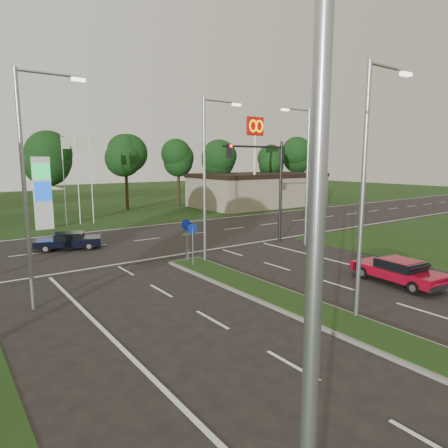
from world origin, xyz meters
TOP-DOWN VIEW (x-y plane):
  - verge_far at (0.00, 55.00)m, footprint 160.00×50.00m
  - cross_road at (0.00, 24.00)m, footprint 160.00×12.00m
  - median_kerb at (0.00, 4.00)m, footprint 2.00×26.00m
  - commercial_building at (22.00, 36.00)m, footprint 16.00×9.00m
  - streetlight_median_near at (1.00, 6.00)m, footprint 2.53×0.22m
  - streetlight_median_far at (1.00, 16.00)m, footprint 2.53×0.22m
  - streetlight_left_near at (-8.30, 0.00)m, footprint 2.53×0.22m
  - streetlight_left_far at (-8.30, 14.00)m, footprint 2.53×0.22m
  - streetlight_right_far at (8.80, 16.00)m, footprint 2.53×0.22m
  - traffic_signal at (7.19, 18.00)m, footprint 5.10×0.42m
  - median_signs at (0.00, 16.40)m, footprint 1.16×1.76m
  - gas_pylon at (-3.79, 33.05)m, footprint 5.80×1.26m
  - mcdonalds_sign at (18.00, 31.97)m, footprint 2.20×0.47m
  - treeline_far at (0.10, 39.93)m, footprint 6.00×6.00m
  - red_sedan at (6.00, 7.43)m, footprint 2.16×4.40m
  - navy_sedan at (-4.48, 24.02)m, footprint 4.32×2.86m

SIDE VIEW (x-z plane):
  - verge_far at x=0.00m, z-range -0.01..0.01m
  - cross_road at x=0.00m, z-range -0.01..0.01m
  - median_kerb at x=0.00m, z-range 0.00..0.12m
  - navy_sedan at x=-4.48m, z-range 0.04..1.14m
  - red_sedan at x=6.00m, z-range 0.04..1.21m
  - median_signs at x=0.00m, z-range 0.52..2.90m
  - commercial_building at x=22.00m, z-range 0.00..4.00m
  - gas_pylon at x=-3.79m, z-range -0.80..7.20m
  - traffic_signal at x=7.19m, z-range 1.15..8.15m
  - streetlight_median_near at x=1.00m, z-range 0.58..9.58m
  - streetlight_median_far at x=1.00m, z-range 0.58..9.58m
  - streetlight_left_near at x=-8.30m, z-range 0.58..9.58m
  - streetlight_left_far at x=-8.30m, z-range 0.58..9.58m
  - streetlight_right_far at x=8.80m, z-range 0.58..9.58m
  - treeline_far at x=0.10m, z-range 1.88..11.78m
  - mcdonalds_sign at x=18.00m, z-range 2.79..13.19m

